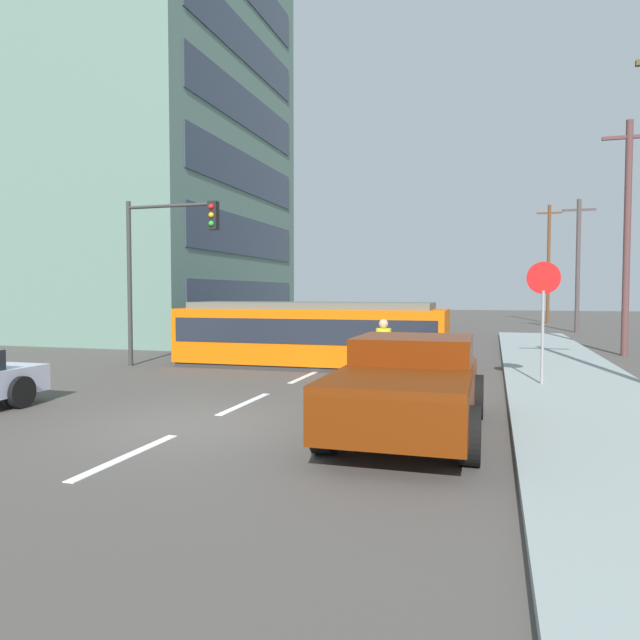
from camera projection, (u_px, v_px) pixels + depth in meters
ground_plane at (342, 360)px, 19.61m from camera, size 120.00×120.00×0.00m
sidewalk_curb_right at (576, 386)px, 13.83m from camera, size 3.20×36.00×0.14m
lane_stripe_0 at (128, 456)px, 8.13m from camera, size 0.16×2.40×0.01m
lane_stripe_1 at (245, 404)px, 11.95m from camera, size 0.16×2.40×0.01m
lane_stripe_2 at (305, 377)px, 15.78m from camera, size 0.16×2.40×0.01m
lane_stripe_3 at (367, 349)px, 23.55m from camera, size 0.16×2.40×0.01m
lane_stripe_4 at (392, 338)px, 29.29m from camera, size 0.16×2.40×0.01m
corner_building at (126, 127)px, 31.16m from camera, size 14.12×14.54×22.40m
streetcar_tram at (311, 333)px, 17.90m from camera, size 8.28×2.65×2.00m
city_bus at (329, 324)px, 23.94m from camera, size 2.66×5.25×1.77m
pedestrian_crossing at (384, 350)px, 13.72m from camera, size 0.50×0.36×1.67m
pickup_truck_parked at (410, 385)px, 9.42m from camera, size 2.30×5.01×1.55m
parked_sedan_mid at (223, 334)px, 23.12m from camera, size 2.03×4.53×1.19m
stop_sign at (543, 297)px, 13.59m from camera, size 0.76×0.07×2.88m
traffic_light_mast at (163, 250)px, 17.71m from camera, size 3.12×0.33×5.13m
utility_pole_mid at (627, 234)px, 20.82m from camera, size 1.80×0.24×8.44m
utility_pole_far at (578, 263)px, 33.16m from camera, size 1.80×0.24×7.61m
utility_pole_distant at (549, 262)px, 43.71m from camera, size 1.80×0.24×8.88m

